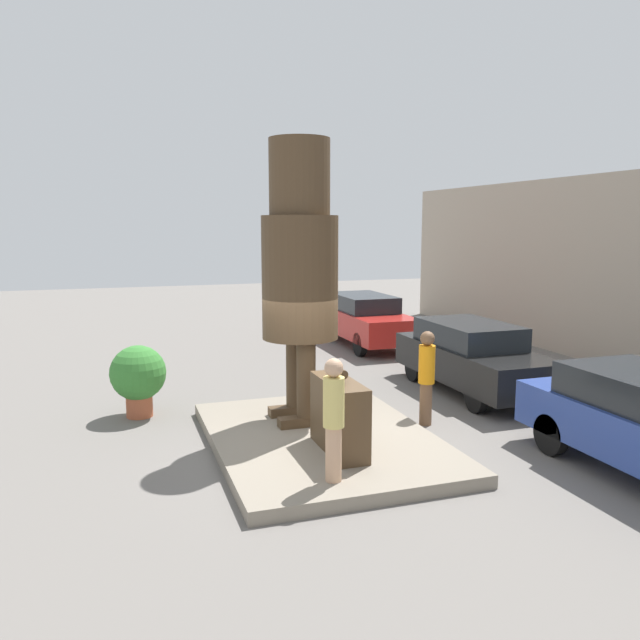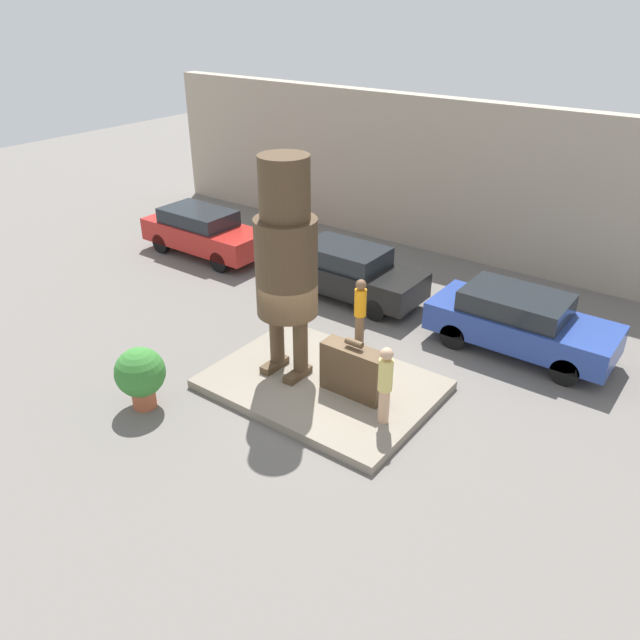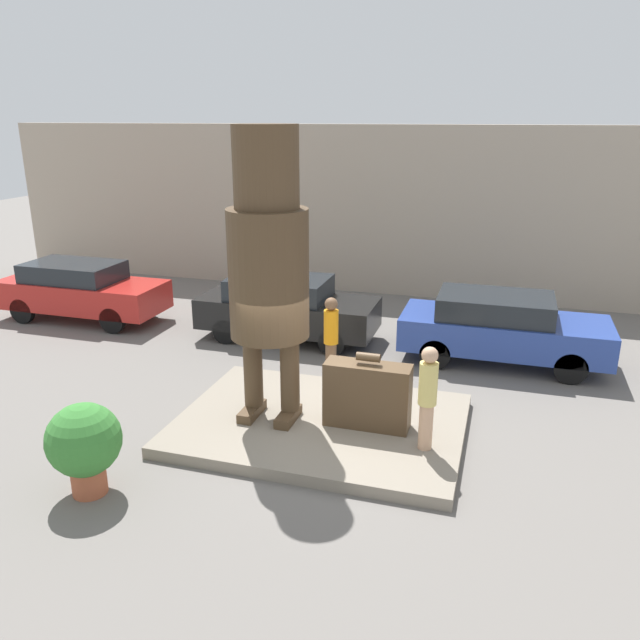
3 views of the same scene
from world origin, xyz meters
name	(u,v)px [view 2 (image 2 of 3)]	position (x,y,z in m)	size (l,w,h in m)	color
ground_plane	(322,388)	(0.00, 0.00, 0.00)	(60.00, 60.00, 0.00)	slate
pedestal	(322,384)	(0.00, 0.00, 0.11)	(5.07, 3.70, 0.21)	gray
building_backdrop	(497,187)	(0.00, 9.55, 2.59)	(28.00, 0.60, 5.18)	tan
statue_figure	(286,254)	(-0.89, -0.11, 3.19)	(1.38, 1.38, 5.09)	#4C3823
giant_suitcase	(353,371)	(0.85, 0.01, 0.80)	(1.50, 0.49, 1.37)	#4C3823
tourist	(385,382)	(1.94, -0.48, 1.18)	(0.30, 0.30, 1.78)	tan
parked_car_red	(203,231)	(-8.21, 4.24, 0.86)	(4.59, 1.72, 1.61)	#B2231E
parked_car_black	(349,271)	(-2.25, 4.41, 0.84)	(4.45, 1.76, 1.59)	black
parked_car_blue	(520,321)	(2.99, 4.33, 0.85)	(4.59, 1.84, 1.59)	#284293
planter_pot	(140,374)	(-2.75, -2.92, 0.84)	(1.10, 1.10, 1.45)	#AD5638
worker_hivis	(360,309)	(-0.46, 2.27, 1.00)	(0.31, 0.31, 1.83)	brown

